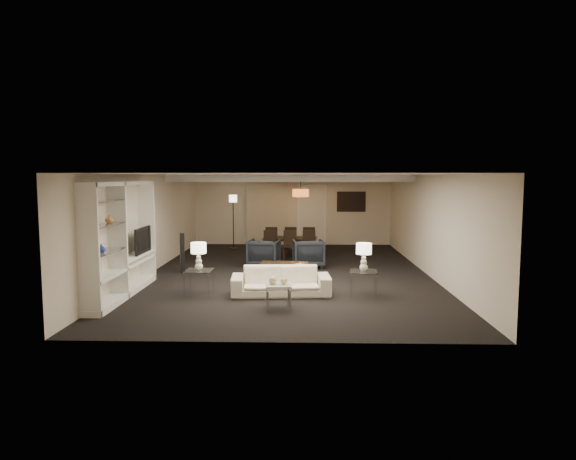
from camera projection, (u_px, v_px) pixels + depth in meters
The scene contains 35 objects.
floor at pixel (288, 273), 13.07m from camera, with size 11.00×11.00×0.00m, color black.
ceiling at pixel (288, 174), 12.80m from camera, with size 7.00×11.00×0.02m, color silver.
wall_back at pixel (292, 210), 18.40m from camera, with size 7.00×0.02×2.50m, color beige.
wall_front at pixel (277, 259), 7.47m from camera, with size 7.00×0.02×2.50m, color beige.
wall_left at pixel (151, 224), 13.03m from camera, with size 0.02×11.00×2.50m, color beige.
wall_right at pixel (428, 224), 12.84m from camera, with size 0.02×11.00×2.50m, color beige.
ceiling_soffit at pixel (291, 178), 16.29m from camera, with size 7.00×4.00×0.20m, color silver.
curtains at pixel (267, 211), 18.35m from camera, with size 1.50×0.12×2.40m, color beige.
door at pixel (312, 216), 18.37m from camera, with size 0.90×0.05×2.10m, color silver.
painting at pixel (351, 202), 18.27m from camera, with size 0.95×0.04×0.65m, color #142D38.
media_unit at pixel (122, 239), 10.45m from camera, with size 0.38×3.40×2.35m, color white, non-canonical shape.
pendant_light at pixel (301, 193), 16.34m from camera, with size 0.52×0.52×0.24m, color #D8591E.
sofa at pixel (281, 281), 10.59m from camera, with size 2.02×0.79×0.59m, color beige.
coffee_table at pixel (284, 271), 12.19m from camera, with size 1.11×0.65×0.40m, color black, non-canonical shape.
armchair_left at pixel (264, 253), 13.88m from camera, with size 0.80×0.83×0.75m, color black.
armchair_right at pixel (308, 253), 13.84m from camera, with size 0.80×0.83×0.75m, color black.
side_table_left at pixel (199, 282), 10.64m from camera, with size 0.56×0.56×0.52m, color white, non-canonical shape.
side_table_right at pixel (363, 283), 10.54m from camera, with size 0.56×0.56×0.52m, color white, non-canonical shape.
table_lamp_left at pixel (199, 256), 10.58m from camera, with size 0.31×0.31×0.57m, color #F3EDCD, non-canonical shape.
table_lamp_right at pixel (364, 257), 10.49m from camera, with size 0.31×0.31×0.57m, color white, non-canonical shape.
marble_table at pixel (278, 297), 9.50m from camera, with size 0.46×0.46×0.46m, color silver, non-canonical shape.
gold_gourd_a at pixel (273, 280), 9.47m from camera, with size 0.15×0.15×0.15m, color tan.
gold_gourd_b at pixel (284, 281), 9.47m from camera, with size 0.13×0.13×0.13m, color #D1C36F.
television at pixel (138, 240), 11.38m from camera, with size 0.13×1.00×0.58m, color black.
vase_blue at pixel (101, 248), 9.36m from camera, with size 0.16×0.16×0.16m, color #2635A7.
vase_amber at pixel (109, 219), 9.74m from camera, with size 0.16×0.16×0.16m, color #B37A3B.
floor_speaker at pixel (182, 253), 13.05m from camera, with size 0.11×0.11×1.01m, color black.
dining_table at pixel (290, 247), 15.73m from camera, with size 1.64×0.92×0.58m, color black.
chair_nl at pixel (269, 245), 15.09m from camera, with size 0.40×0.40×0.86m, color black, non-canonical shape.
chair_nm at pixel (289, 245), 15.07m from camera, with size 0.40×0.40×0.86m, color black, non-canonical shape.
chair_nr at pixel (310, 245), 15.05m from camera, with size 0.40×0.40×0.86m, color black, non-canonical shape.
chair_fl at pixel (272, 240), 16.38m from camera, with size 0.40×0.40×0.86m, color black, non-canonical shape.
chair_fm at pixel (290, 240), 16.36m from camera, with size 0.40×0.40×0.86m, color black, non-canonical shape.
chair_fr at pixel (309, 240), 16.34m from camera, with size 0.40×0.40×0.86m, color black, non-canonical shape.
floor_lamp at pixel (233, 222), 17.35m from camera, with size 0.26×0.26×1.82m, color black, non-canonical shape.
Camera 1 is at (0.37, -12.87, 2.45)m, focal length 32.00 mm.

